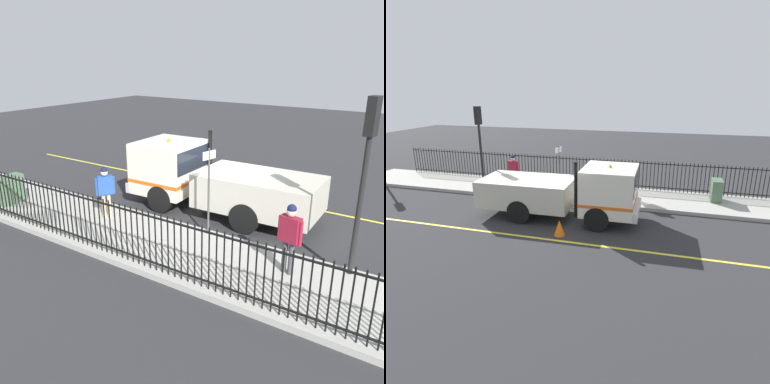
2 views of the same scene
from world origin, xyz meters
TOP-DOWN VIEW (x-y plane):
  - ground_plane at (0.00, 0.00)m, footprint 58.14×58.14m
  - sidewalk_slab at (3.20, 0.00)m, footprint 2.95×26.43m
  - lane_marking at (-2.11, 0.00)m, footprint 0.12×23.79m
  - work_truck at (0.06, -0.36)m, footprint 2.37×6.65m
  - worker_standing at (2.71, -2.48)m, footprint 0.54×0.44m
  - pedestrian_distant at (2.80, 3.64)m, footprint 0.32×0.64m
  - iron_fence at (4.46, -0.00)m, footprint 0.04×22.50m
  - traffic_light_near at (1.98, 4.93)m, footprint 0.33×0.26m
  - utility_cabinet at (3.63, -6.27)m, footprint 0.89×0.46m
  - traffic_cone at (-1.64, -0.36)m, footprint 0.41×0.41m
  - street_sign at (1.85, 0.84)m, footprint 0.50×0.13m

SIDE VIEW (x-z plane):
  - ground_plane at x=0.00m, z-range 0.00..0.00m
  - lane_marking at x=-2.11m, z-range 0.00..0.01m
  - sidewalk_slab at x=3.20m, z-range 0.00..0.16m
  - traffic_cone at x=-1.64m, z-range 0.00..0.59m
  - utility_cabinet at x=3.63m, z-range 0.16..1.17m
  - iron_fence at x=4.46m, z-range 0.17..1.69m
  - worker_standing at x=2.71m, z-range 0.35..2.04m
  - work_truck at x=0.06m, z-range -0.08..2.54m
  - pedestrian_distant at x=2.80m, z-range 0.36..2.14m
  - street_sign at x=1.85m, z-range 0.47..3.01m
  - traffic_light_near at x=1.98m, z-range 1.04..5.24m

